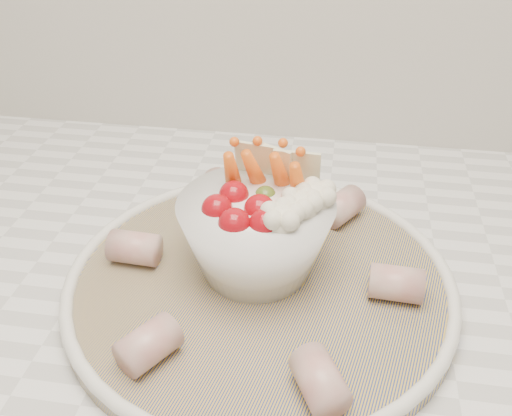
# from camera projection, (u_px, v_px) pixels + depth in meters

# --- Properties ---
(serving_platter) EXTENTS (0.43, 0.43, 0.02)m
(serving_platter) POSITION_uv_depth(u_px,v_px,m) (260.00, 281.00, 0.53)
(serving_platter) COLOR navy
(serving_platter) RESTS_ON kitchen_counter
(veggie_bowl) EXTENTS (0.14, 0.14, 0.11)m
(veggie_bowl) POSITION_uv_depth(u_px,v_px,m) (258.00, 231.00, 0.52)
(veggie_bowl) COLOR white
(veggie_bowl) RESTS_ON serving_platter
(cured_meat_rolls) EXTENTS (0.29, 0.30, 0.03)m
(cured_meat_rolls) POSITION_uv_depth(u_px,v_px,m) (260.00, 265.00, 0.52)
(cured_meat_rolls) COLOR #AA534E
(cured_meat_rolls) RESTS_ON serving_platter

